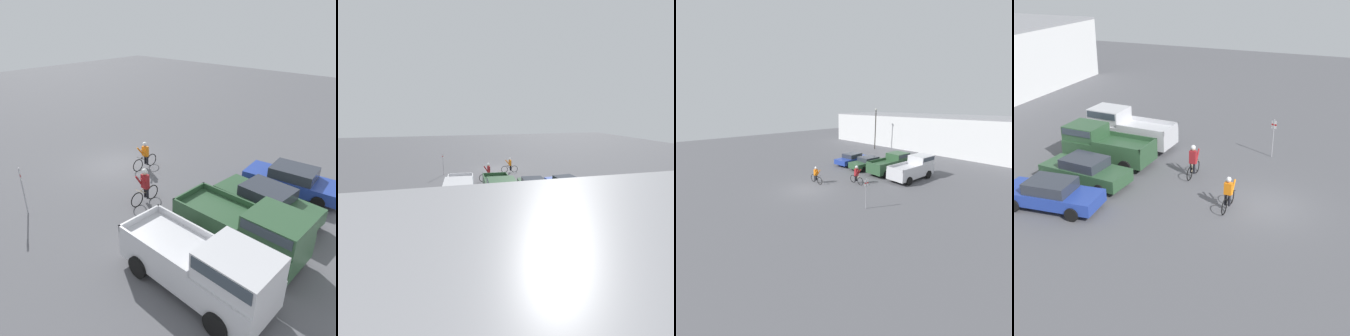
{
  "view_description": "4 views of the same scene",
  "coord_description": "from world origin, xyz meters",
  "views": [
    {
      "loc": [
        11.32,
        14.24,
        8.31
      ],
      "look_at": [
        0.12,
        4.3,
        1.2
      ],
      "focal_mm": 35.0,
      "sensor_mm": 36.0,
      "label": 1
    },
    {
      "loc": [
        4.71,
        24.71,
        6.45
      ],
      "look_at": [
        0.12,
        4.3,
        1.2
      ],
      "focal_mm": 24.0,
      "sensor_mm": 36.0,
      "label": 2
    },
    {
      "loc": [
        16.19,
        -10.19,
        7.33
      ],
      "look_at": [
        0.12,
        4.3,
        1.2
      ],
      "focal_mm": 24.0,
      "sensor_mm": 36.0,
      "label": 3
    },
    {
      "loc": [
        -19.4,
        -3.58,
        10.56
      ],
      "look_at": [
        0.12,
        4.3,
        1.2
      ],
      "focal_mm": 50.0,
      "sensor_mm": 36.0,
      "label": 4
    }
  ],
  "objects": [
    {
      "name": "ground_plane",
      "position": [
        0.0,
        0.0,
        0.0
      ],
      "size": [
        80.0,
        80.0,
        0.0
      ],
      "primitive_type": "plane",
      "color": "#56565B"
    },
    {
      "name": "warehouse_building",
      "position": [
        0.0,
        28.07,
        2.78
      ],
      "size": [
        42.53,
        12.14,
        5.57
      ],
      "color": "silver",
      "rests_on": "ground_plane"
    },
    {
      "name": "sedan_0",
      "position": [
        -3.8,
        9.22,
        0.7
      ],
      "size": [
        2.28,
        4.83,
        1.38
      ],
      "color": "#233D9E",
      "rests_on": "ground_plane"
    },
    {
      "name": "sedan_1",
      "position": [
        -1.0,
        9.19,
        0.71
      ],
      "size": [
        2.31,
        4.79,
        1.42
      ],
      "color": "#2D5133",
      "rests_on": "ground_plane"
    },
    {
      "name": "pickup_truck_0",
      "position": [
        1.82,
        9.82,
        1.08
      ],
      "size": [
        2.38,
        5.14,
        2.09
      ],
      "color": "#2D5133",
      "rests_on": "ground_plane"
    },
    {
      "name": "pickup_truck_1",
      "position": [
        4.62,
        9.87,
        1.16
      ],
      "size": [
        2.39,
        5.44,
        2.26
      ],
      "color": "silver",
      "rests_on": "ground_plane"
    },
    {
      "name": "cyclist_0",
      "position": [
        1.84,
        4.36,
        0.91
      ],
      "size": [
        1.77,
        0.46,
        1.81
      ],
      "color": "black",
      "rests_on": "ground_plane"
    },
    {
      "name": "cyclist_1",
      "position": [
        -0.9,
        1.6,
        0.81
      ],
      "size": [
        1.86,
        0.46,
        1.65
      ],
      "color": "black",
      "rests_on": "ground_plane"
    },
    {
      "name": "fire_lane_sign",
      "position": [
        6.11,
        1.04,
        1.39
      ],
      "size": [
        0.1,
        0.3,
        2.3
      ],
      "color": "#9E9EA3",
      "rests_on": "ground_plane"
    },
    {
      "name": "lamppost",
      "position": [
        -8.53,
        19.2,
        3.94
      ],
      "size": [
        0.36,
        0.36,
        6.71
      ],
      "color": "#2D2823",
      "rests_on": "ground_plane"
    }
  ]
}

